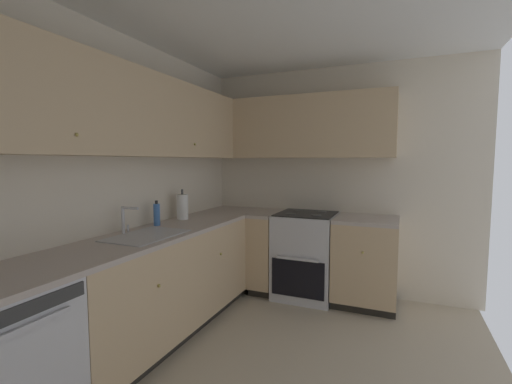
% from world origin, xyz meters
% --- Properties ---
extents(wall_back, '(4.18, 0.05, 2.50)m').
position_xyz_m(wall_back, '(0.00, 1.46, 1.25)').
color(wall_back, beige).
rests_on(wall_back, ground_plane).
extents(wall_right, '(0.05, 2.97, 2.50)m').
position_xyz_m(wall_right, '(2.07, 0.00, 1.25)').
color(wall_right, beige).
rests_on(wall_right, ground_plane).
extents(lower_cabinets_back, '(2.01, 0.62, 0.87)m').
position_xyz_m(lower_cabinets_back, '(0.44, 1.14, 0.44)').
color(lower_cabinets_back, tan).
rests_on(lower_cabinets_back, ground_plane).
extents(countertop_back, '(3.21, 0.60, 0.03)m').
position_xyz_m(countertop_back, '(0.44, 1.13, 0.88)').
color(countertop_back, '#B7A89E').
rests_on(countertop_back, lower_cabinets_back).
extents(lower_cabinets_right, '(0.62, 1.51, 0.87)m').
position_xyz_m(lower_cabinets_right, '(1.74, -0.05, 0.44)').
color(lower_cabinets_right, tan).
rests_on(lower_cabinets_right, ground_plane).
extents(countertop_right, '(0.60, 1.51, 0.03)m').
position_xyz_m(countertop_right, '(1.74, -0.05, 0.88)').
color(countertop_right, '#B7A89E').
rests_on(countertop_right, lower_cabinets_right).
extents(oven_range, '(0.68, 0.62, 1.05)m').
position_xyz_m(oven_range, '(1.76, 0.25, 0.46)').
color(oven_range, silver).
rests_on(oven_range, ground_plane).
extents(upper_cabinets_back, '(2.89, 0.34, 0.67)m').
position_xyz_m(upper_cabinets_back, '(0.28, 1.27, 1.84)').
color(upper_cabinets_back, tan).
extents(upper_cabinets_right, '(0.32, 2.06, 0.67)m').
position_xyz_m(upper_cabinets_right, '(1.88, 0.40, 1.84)').
color(upper_cabinets_right, tan).
extents(sink, '(0.61, 0.40, 0.10)m').
position_xyz_m(sink, '(0.22, 1.10, 0.86)').
color(sink, '#B7B7BC').
rests_on(sink, countertop_back).
extents(faucet, '(0.07, 0.16, 0.22)m').
position_xyz_m(faucet, '(0.22, 1.31, 1.03)').
color(faucet, silver).
rests_on(faucet, countertop_back).
extents(soap_bottle, '(0.06, 0.06, 0.22)m').
position_xyz_m(soap_bottle, '(0.60, 1.31, 1.00)').
color(soap_bottle, '#3F72BF').
rests_on(soap_bottle, countertop_back).
extents(paper_towel_roll, '(0.11, 0.11, 0.31)m').
position_xyz_m(paper_towel_roll, '(0.97, 1.29, 1.03)').
color(paper_towel_roll, white).
rests_on(paper_towel_roll, countertop_back).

